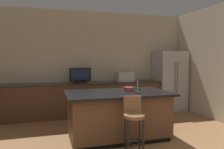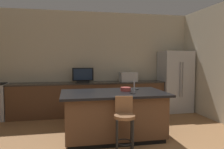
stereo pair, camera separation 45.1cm
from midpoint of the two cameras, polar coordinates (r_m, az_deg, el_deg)
wall_back at (r=6.41m, az=-3.84°, el=3.19°), size 6.54×0.12×2.95m
counter_back at (r=6.12m, az=-3.97°, el=-6.37°), size 4.28×0.62×0.92m
kitchen_island at (r=4.36m, az=3.44°, el=-10.54°), size 2.04×1.20×0.92m
refrigerator at (r=6.84m, az=18.12°, el=-1.72°), size 0.88×0.75×1.81m
microwave at (r=6.29m, az=6.33°, el=-0.62°), size 0.48×0.36×0.27m
tv_monitor at (r=5.97m, az=-5.56°, el=-0.35°), size 0.58×0.16×0.41m
sink_faucet_back at (r=6.13m, az=-4.95°, el=-0.89°), size 0.02×0.02×0.24m
sink_faucet_island at (r=4.38m, az=8.84°, el=-3.02°), size 0.02×0.02×0.22m
bar_stool_center at (r=3.57m, az=6.99°, el=-12.12°), size 0.34×0.36×0.96m
fruit_bowl at (r=4.42m, az=6.53°, el=-3.86°), size 0.21×0.21×0.08m
cell_phone at (r=4.12m, az=8.60°, el=-4.95°), size 0.10×0.16×0.01m
tv_remote at (r=4.67m, az=9.18°, el=-3.82°), size 0.05×0.17×0.02m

